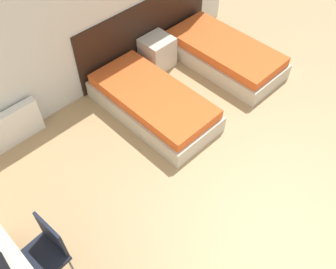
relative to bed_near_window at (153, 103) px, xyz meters
name	(u,v)px	position (x,y,z in m)	size (l,w,h in m)	color
wall_back	(67,15)	(-0.48, 1.03, 1.15)	(6.17, 0.05, 2.70)	silver
headboard_panel	(146,32)	(0.79, 0.99, 0.33)	(2.61, 0.03, 1.04)	black
bed_near_window	(153,103)	(0.00, 0.00, 0.00)	(0.94, 1.91, 0.40)	beige
bed_near_door	(224,54)	(1.58, 0.00, 0.00)	(0.94, 1.91, 0.40)	beige
nightstand	(157,52)	(0.79, 0.74, 0.06)	(0.47, 0.43, 0.51)	beige
radiator	(6,131)	(-1.76, 0.91, 0.07)	(0.97, 0.12, 0.53)	silver
chair_near_laptop	(44,252)	(-2.32, -0.97, 0.28)	(0.45, 0.45, 0.85)	black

